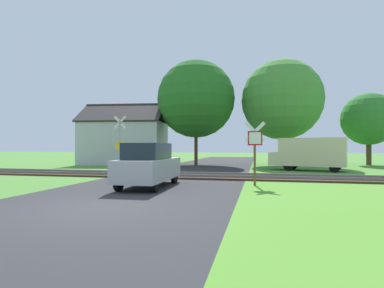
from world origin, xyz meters
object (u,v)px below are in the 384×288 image
at_px(tree_center, 196,99).
at_px(tree_right, 282,100).
at_px(mail_truck, 310,153).
at_px(parked_car, 149,165).
at_px(crossing_sign_far, 120,141).
at_px(tree_far, 369,119).
at_px(house, 125,142).
at_px(stop_sign_near, 255,147).

bearing_deg(tree_center, tree_right, 6.40).
xyz_separation_m(mail_truck, parked_car, (-7.78, -10.28, -0.34)).
height_order(crossing_sign_far, parked_car, crossing_sign_far).
relative_size(crossing_sign_far, tree_far, 0.57).
distance_m(tree_center, mail_truck, 11.37).
bearing_deg(mail_truck, tree_far, -21.76).
xyz_separation_m(house, tree_center, (6.91, 0.14, 3.89)).
xyz_separation_m(crossing_sign_far, tree_right, (10.99, 9.43, 3.82)).
xyz_separation_m(house, tree_far, (22.19, 3.06, 2.00)).
bearing_deg(tree_right, house, -176.06).
bearing_deg(tree_right, tree_far, 15.09).
height_order(tree_right, mail_truck, tree_right).
relative_size(tree_far, parked_car, 1.61).
relative_size(tree_center, mail_truck, 1.83).
height_order(stop_sign_near, tree_right, tree_right).
relative_size(tree_right, mail_truck, 1.80).
xyz_separation_m(crossing_sign_far, tree_center, (3.36, 8.57, 4.00)).
height_order(stop_sign_near, house, house).
xyz_separation_m(crossing_sign_far, house, (-3.55, 8.43, 0.12)).
height_order(mail_truck, parked_car, mail_truck).
height_order(stop_sign_near, crossing_sign_far, crossing_sign_far).
bearing_deg(parked_car, stop_sign_near, 16.52).
distance_m(crossing_sign_far, tree_far, 22.00).
bearing_deg(parked_car, tree_far, 51.21).
distance_m(house, tree_center, 7.93).
relative_size(stop_sign_near, house, 0.32).
xyz_separation_m(tree_right, tree_far, (7.65, 2.06, -1.70)).
bearing_deg(tree_right, crossing_sign_far, -139.39).
height_order(crossing_sign_far, mail_truck, crossing_sign_far).
relative_size(crossing_sign_far, house, 0.44).
xyz_separation_m(stop_sign_near, tree_far, (9.83, 16.87, 2.49)).
bearing_deg(tree_far, stop_sign_near, -120.22).
bearing_deg(house, parked_car, -68.99).
relative_size(house, tree_far, 1.29).
bearing_deg(parked_car, tree_center, 93.46).
bearing_deg(house, stop_sign_near, -55.43).
bearing_deg(tree_right, tree_center, -173.60).
xyz_separation_m(crossing_sign_far, parked_car, (4.60, -6.72, -1.12)).
relative_size(tree_right, tree_far, 1.45).
distance_m(crossing_sign_far, tree_center, 10.04).
bearing_deg(tree_far, tree_right, -164.91).
relative_size(stop_sign_near, tree_center, 0.28).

